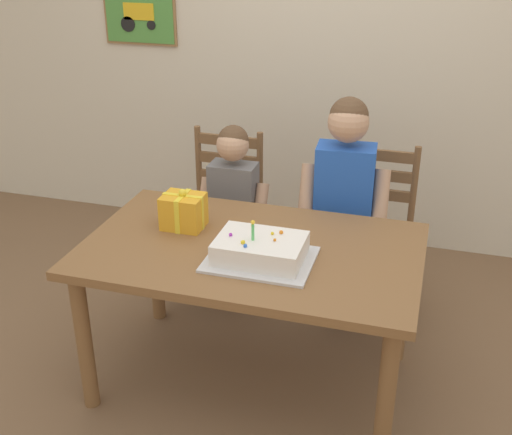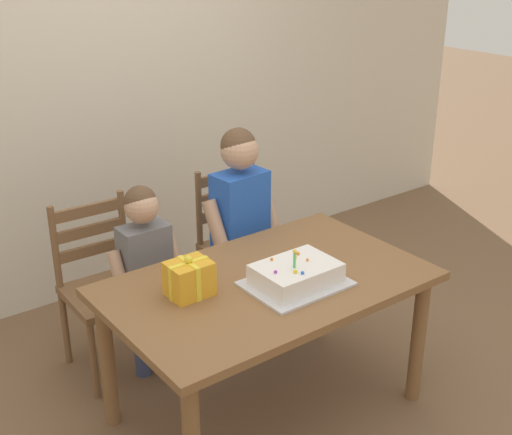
{
  "view_description": "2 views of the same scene",
  "coord_description": "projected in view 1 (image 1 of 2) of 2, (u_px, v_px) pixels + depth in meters",
  "views": [
    {
      "loc": [
        0.72,
        -2.36,
        2.02
      ],
      "look_at": [
        0.01,
        0.04,
        0.84
      ],
      "focal_mm": 45.18,
      "sensor_mm": 36.0,
      "label": 1
    },
    {
      "loc": [
        -1.68,
        -2.15,
        2.18
      ],
      "look_at": [
        0.03,
        0.13,
        0.98
      ],
      "focal_mm": 47.65,
      "sensor_mm": 36.0,
      "label": 2
    }
  ],
  "objects": [
    {
      "name": "birthday_cake",
      "position": [
        260.0,
        250.0,
        2.65
      ],
      "size": [
        0.44,
        0.34,
        0.19
      ],
      "color": "silver",
      "rests_on": "dining_table"
    },
    {
      "name": "chair_right",
      "position": [
        372.0,
        231.0,
        3.5
      ],
      "size": [
        0.42,
        0.42,
        0.92
      ],
      "color": "brown",
      "rests_on": "ground"
    },
    {
      "name": "ground_plane",
      "position": [
        252.0,
        379.0,
        3.1
      ],
      "size": [
        20.0,
        20.0,
        0.0
      ],
      "primitive_type": "plane",
      "color": "brown"
    },
    {
      "name": "chair_left",
      "position": [
        221.0,
        212.0,
        3.72
      ],
      "size": [
        0.43,
        0.43,
        0.92
      ],
      "color": "brown",
      "rests_on": "ground"
    },
    {
      "name": "back_wall",
      "position": [
        329.0,
        43.0,
        4.0
      ],
      "size": [
        6.4,
        0.11,
        2.6
      ],
      "color": "beige",
      "rests_on": "ground"
    },
    {
      "name": "dining_table",
      "position": [
        252.0,
        265.0,
        2.83
      ],
      "size": [
        1.46,
        0.9,
        0.72
      ],
      "color": "brown",
      "rests_on": "ground"
    },
    {
      "name": "child_older",
      "position": [
        344.0,
        193.0,
        3.24
      ],
      "size": [
        0.46,
        0.27,
        1.24
      ],
      "color": "#38426B",
      "rests_on": "ground"
    },
    {
      "name": "child_younger",
      "position": [
        233.0,
        201.0,
        3.44
      ],
      "size": [
        0.38,
        0.21,
        1.05
      ],
      "color": "#38426B",
      "rests_on": "ground"
    },
    {
      "name": "gift_box_red_large",
      "position": [
        183.0,
        211.0,
        2.93
      ],
      "size": [
        0.19,
        0.16,
        0.19
      ],
      "color": "gold",
      "rests_on": "dining_table"
    }
  ]
}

